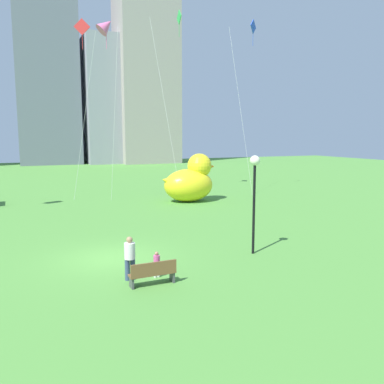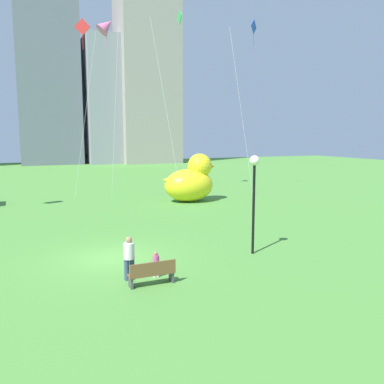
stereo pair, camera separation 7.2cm
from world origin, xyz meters
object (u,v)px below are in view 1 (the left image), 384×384
object	(u,v)px
giant_inflatable_duck	(190,181)
lamppost	(254,180)
park_bench	(153,273)
kite_red	(82,37)
person_child	(157,263)
person_adult	(130,256)
kite_green	(178,28)
kite_blue	(252,36)
kite_pink	(106,26)

from	to	relation	value
giant_inflatable_duck	lamppost	xyz separation A→B (m)	(-3.08, -14.73, 1.74)
park_bench	kite_red	xyz separation A→B (m)	(0.84, 20.37, 12.55)
person_child	park_bench	bearing A→B (deg)	-117.28
person_adult	kite_green	distance (m)	27.24
person_child	kite_green	size ratio (longest dim) A/B	0.06
lamppost	kite_green	distance (m)	23.37
park_bench	kite_green	bearing A→B (deg)	66.68
park_bench	person_adult	world-z (taller)	person_adult
person_adult	kite_blue	distance (m)	28.51
person_adult	person_child	xyz separation A→B (m)	(1.00, -0.13, -0.36)
giant_inflatable_duck	lamppost	distance (m)	15.15
lamppost	kite_green	xyz separation A→B (m)	(4.04, 19.93, 11.52)
park_bench	person_adult	size ratio (longest dim) A/B	1.04
person_child	kite_blue	size ratio (longest dim) A/B	0.06
park_bench	kite_red	bearing A→B (deg)	87.63
person_adult	giant_inflatable_duck	world-z (taller)	giant_inflatable_duck
person_child	lamppost	size ratio (longest dim) A/B	0.22
person_child	kite_green	xyz separation A→B (m)	(9.08, 21.21, 14.37)
park_bench	kite_pink	world-z (taller)	kite_pink
kite_red	park_bench	bearing A→B (deg)	-92.37
person_child	kite_blue	xyz separation A→B (m)	(15.53, 19.10, 13.78)
giant_inflatable_duck	kite_green	size ratio (longest dim) A/B	0.29
park_bench	kite_blue	world-z (taller)	kite_blue
kite_pink	kite_blue	distance (m)	13.52
park_bench	kite_pink	bearing A→B (deg)	82.65
giant_inflatable_duck	kite_pink	distance (m)	13.61
person_child	lamppost	xyz separation A→B (m)	(5.04, 1.27, 2.85)
park_bench	kite_red	distance (m)	23.95
kite_red	kite_green	distance (m)	8.97
person_adult	lamppost	world-z (taller)	lamppost
giant_inflatable_duck	kite_pink	world-z (taller)	kite_pink
person_child	kite_pink	xyz separation A→B (m)	(2.05, 18.19, 13.09)
park_bench	lamppost	bearing A→B (deg)	20.48
kite_green	person_child	bearing A→B (deg)	-113.18
lamppost	kite_pink	size ratio (longest dim) A/B	0.31
person_adult	kite_pink	distance (m)	22.30
park_bench	giant_inflatable_duck	world-z (taller)	giant_inflatable_duck
kite_red	giant_inflatable_duck	bearing A→B (deg)	-25.25
kite_pink	kite_green	xyz separation A→B (m)	(7.03, 3.01, 1.28)
person_child	kite_green	world-z (taller)	kite_green
park_bench	kite_green	distance (m)	27.94
person_child	kite_red	bearing A→B (deg)	88.67
park_bench	kite_blue	bearing A→B (deg)	51.28
kite_green	person_adult	bearing A→B (deg)	-115.56
kite_red	kite_pink	bearing A→B (deg)	-41.80
person_adult	park_bench	bearing A→B (deg)	-55.35
person_adult	giant_inflatable_duck	bearing A→B (deg)	60.11
lamppost	kite_pink	world-z (taller)	kite_pink
kite_blue	kite_red	bearing A→B (deg)	178.01
park_bench	kite_red	world-z (taller)	kite_red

